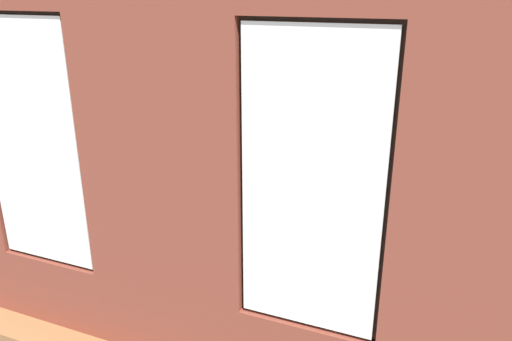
% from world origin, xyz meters
% --- Properties ---
extents(ground_plane, '(7.00, 5.46, 0.10)m').
position_xyz_m(ground_plane, '(0.00, 0.00, -0.05)').
color(ground_plane, '#99663D').
extents(brick_wall_with_windows, '(6.40, 0.30, 3.54)m').
position_xyz_m(brick_wall_with_windows, '(-0.00, 2.35, 1.76)').
color(brick_wall_with_windows, brown).
rests_on(brick_wall_with_windows, ground_plane).
extents(white_wall_right, '(0.10, 4.46, 3.54)m').
position_xyz_m(white_wall_right, '(3.15, 0.20, 1.77)').
color(white_wall_right, silver).
rests_on(white_wall_right, ground_plane).
extents(couch_by_window, '(2.00, 0.87, 0.80)m').
position_xyz_m(couch_by_window, '(0.10, 1.70, 0.33)').
color(couch_by_window, black).
rests_on(couch_by_window, ground_plane).
extents(couch_left, '(0.98, 2.01, 0.80)m').
position_xyz_m(couch_left, '(-2.50, 0.52, 0.33)').
color(couch_left, black).
rests_on(couch_left, ground_plane).
extents(coffee_table, '(1.31, 0.81, 0.41)m').
position_xyz_m(coffee_table, '(0.11, -0.15, 0.36)').
color(coffee_table, '#A87547').
rests_on(coffee_table, ground_plane).
extents(cup_ceramic, '(0.07, 0.07, 0.09)m').
position_xyz_m(cup_ceramic, '(0.02, -0.03, 0.45)').
color(cup_ceramic, '#4C4C51').
rests_on(cup_ceramic, coffee_table).
extents(candle_jar, '(0.08, 0.08, 0.11)m').
position_xyz_m(candle_jar, '(0.28, -0.25, 0.46)').
color(candle_jar, '#B7333D').
rests_on(candle_jar, coffee_table).
extents(table_plant_small, '(0.16, 0.16, 0.25)m').
position_xyz_m(table_plant_small, '(0.51, -0.03, 0.54)').
color(table_plant_small, '#47423D').
rests_on(table_plant_small, coffee_table).
extents(remote_silver, '(0.07, 0.17, 0.02)m').
position_xyz_m(remote_silver, '(0.11, -0.15, 0.42)').
color(remote_silver, '#B2B2B7').
rests_on(remote_silver, coffee_table).
extents(remote_gray, '(0.18, 0.08, 0.02)m').
position_xyz_m(remote_gray, '(-0.24, -0.29, 0.42)').
color(remote_gray, '#59595B').
rests_on(remote_gray, coffee_table).
extents(media_console, '(1.23, 0.42, 0.57)m').
position_xyz_m(media_console, '(2.85, 0.16, 0.28)').
color(media_console, black).
rests_on(media_console, ground_plane).
extents(tv_flatscreen, '(1.13, 0.20, 0.76)m').
position_xyz_m(tv_flatscreen, '(2.85, 0.16, 0.95)').
color(tv_flatscreen, black).
rests_on(tv_flatscreen, media_console).
extents(papasan_chair, '(1.06, 1.06, 0.68)m').
position_xyz_m(papasan_chair, '(-0.15, -1.35, 0.44)').
color(papasan_chair, olive).
rests_on(papasan_chair, ground_plane).
extents(potted_plant_corner_near_left, '(0.91, 0.90, 1.07)m').
position_xyz_m(potted_plant_corner_near_left, '(-2.65, -1.74, 0.70)').
color(potted_plant_corner_near_left, gray).
rests_on(potted_plant_corner_near_left, ground_plane).
extents(potted_plant_beside_window_right, '(0.78, 0.83, 1.09)m').
position_xyz_m(potted_plant_beside_window_right, '(2.30, 1.81, 0.58)').
color(potted_plant_beside_window_right, '#47423D').
rests_on(potted_plant_beside_window_right, ground_plane).
extents(potted_plant_foreground_right, '(1.08, 1.08, 1.35)m').
position_xyz_m(potted_plant_foreground_right, '(2.55, -1.69, 0.67)').
color(potted_plant_foreground_right, '#9E5638').
rests_on(potted_plant_foreground_right, ground_plane).
extents(potted_plant_between_couches, '(1.07, 0.91, 1.39)m').
position_xyz_m(potted_plant_between_couches, '(-1.36, 1.65, 0.91)').
color(potted_plant_between_couches, gray).
rests_on(potted_plant_between_couches, ground_plane).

